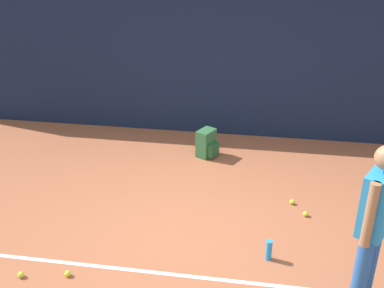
# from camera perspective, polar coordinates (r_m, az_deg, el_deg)

# --- Properties ---
(ground_plane) EXTENTS (12.00, 12.00, 0.00)m
(ground_plane) POSITION_cam_1_polar(r_m,az_deg,el_deg) (5.62, -0.66, -11.00)
(ground_plane) COLOR #9E5638
(back_fence) EXTENTS (10.00, 0.10, 2.51)m
(back_fence) POSITION_cam_1_polar(r_m,az_deg,el_deg) (7.77, 3.07, 9.97)
(back_fence) COLOR #141E38
(back_fence) RESTS_ON ground
(court_line) EXTENTS (9.00, 0.05, 0.00)m
(court_line) POSITION_cam_1_polar(r_m,az_deg,el_deg) (5.07, -2.08, -15.80)
(court_line) COLOR white
(court_line) RESTS_ON ground
(tennis_player) EXTENTS (0.38, 0.48, 1.70)m
(tennis_player) POSITION_cam_1_polar(r_m,az_deg,el_deg) (4.47, 21.63, -8.72)
(tennis_player) COLOR #2659A5
(tennis_player) RESTS_ON ground
(backpack) EXTENTS (0.37, 0.36, 0.44)m
(backpack) POSITION_cam_1_polar(r_m,az_deg,el_deg) (7.27, 1.85, 0.03)
(backpack) COLOR #2D6038
(backpack) RESTS_ON ground
(tennis_ball_near_player) EXTENTS (0.07, 0.07, 0.07)m
(tennis_ball_near_player) POSITION_cam_1_polar(r_m,az_deg,el_deg) (5.33, -20.34, -14.87)
(tennis_ball_near_player) COLOR #CCE033
(tennis_ball_near_player) RESTS_ON ground
(tennis_ball_by_fence) EXTENTS (0.07, 0.07, 0.07)m
(tennis_ball_by_fence) POSITION_cam_1_polar(r_m,az_deg,el_deg) (6.07, 13.80, -8.37)
(tennis_ball_by_fence) COLOR #CCE033
(tennis_ball_by_fence) RESTS_ON ground
(tennis_ball_mid_court) EXTENTS (0.07, 0.07, 0.07)m
(tennis_ball_mid_court) POSITION_cam_1_polar(r_m,az_deg,el_deg) (6.27, 12.23, -7.00)
(tennis_ball_mid_court) COLOR #CCE033
(tennis_ball_mid_court) RESTS_ON ground
(tennis_ball_far_left) EXTENTS (0.07, 0.07, 0.07)m
(tennis_ball_far_left) POSITION_cam_1_polar(r_m,az_deg,el_deg) (5.20, -15.08, -15.17)
(tennis_ball_far_left) COLOR #CCE033
(tennis_ball_far_left) RESTS_ON ground
(water_bottle) EXTENTS (0.07, 0.07, 0.24)m
(water_bottle) POSITION_cam_1_polar(r_m,az_deg,el_deg) (5.25, 9.46, -12.77)
(water_bottle) COLOR #268CD8
(water_bottle) RESTS_ON ground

